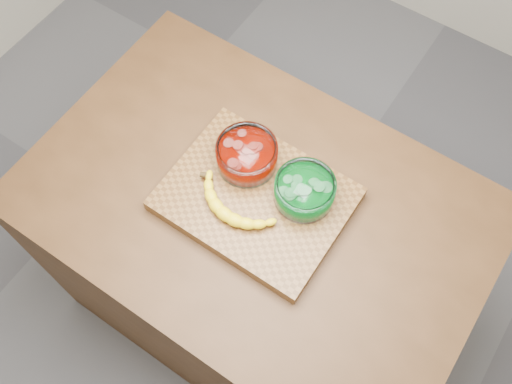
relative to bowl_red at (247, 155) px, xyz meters
The scene contains 6 objects.
ground 0.98m from the bowl_red, 42.67° to the right, with size 3.50×3.50×0.00m, color slate.
counter 0.54m from the bowl_red, 42.67° to the right, with size 1.20×0.80×0.90m, color #492C15.
cutting_board 0.11m from the bowl_red, 42.67° to the right, with size 0.45×0.35×0.04m, color brown.
bowl_red is the anchor object (origin of this frame).
bowl_green 0.17m from the bowl_red, ahead, with size 0.15×0.15×0.07m.
banana 0.14m from the bowl_red, 69.37° to the right, with size 0.26×0.12×0.04m, color yellow, non-canonical shape.
Camera 1 is at (0.36, -0.53, 2.22)m, focal length 40.00 mm.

